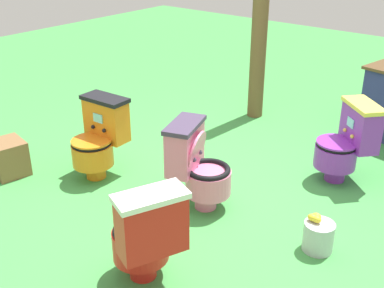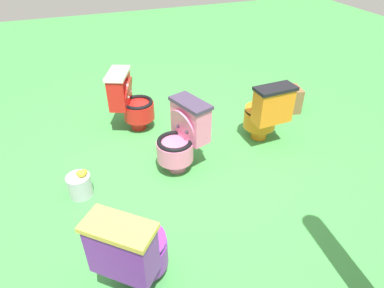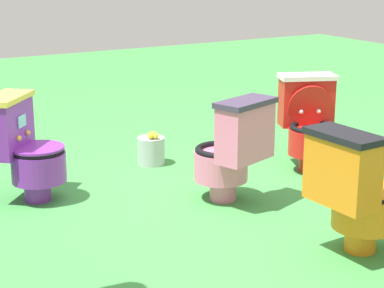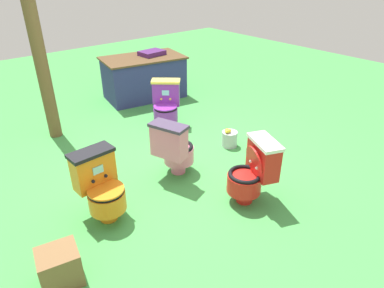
% 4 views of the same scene
% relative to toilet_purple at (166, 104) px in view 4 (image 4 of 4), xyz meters
% --- Properties ---
extents(ground, '(14.00, 14.00, 0.00)m').
position_rel_toilet_purple_xyz_m(ground, '(-0.60, -1.04, -0.37)').
color(ground, '#429947').
extents(toilet_purple, '(0.63, 0.63, 0.73)m').
position_rel_toilet_purple_xyz_m(toilet_purple, '(0.00, 0.00, 0.00)').
color(toilet_purple, purple).
rests_on(toilet_purple, ground).
extents(toilet_red, '(0.61, 0.56, 0.73)m').
position_rel_toilet_purple_xyz_m(toilet_red, '(-0.41, -2.12, 0.00)').
color(toilet_red, red).
rests_on(toilet_red, ground).
extents(toilet_pink, '(0.60, 0.54, 0.73)m').
position_rel_toilet_purple_xyz_m(toilet_pink, '(-0.74, -1.18, 0.00)').
color(toilet_pink, pink).
rests_on(toilet_pink, ground).
extents(toilet_orange, '(0.45, 0.51, 0.73)m').
position_rel_toilet_purple_xyz_m(toilet_orange, '(-1.77, -1.32, 0.00)').
color(toilet_orange, orange).
rests_on(toilet_orange, ground).
extents(vendor_table, '(1.59, 1.11, 0.85)m').
position_rel_toilet_purple_xyz_m(vendor_table, '(0.46, 1.32, 0.02)').
color(vendor_table, navy).
rests_on(vendor_table, ground).
extents(wooden_post, '(0.18, 0.18, 2.07)m').
position_rel_toilet_purple_xyz_m(wooden_post, '(-1.46, 0.83, 0.66)').
color(wooden_post, brown).
rests_on(wooden_post, ground).
extents(small_crate, '(0.37, 0.34, 0.32)m').
position_rel_toilet_purple_xyz_m(small_crate, '(-2.43, -1.85, -0.21)').
color(small_crate, brown).
rests_on(small_crate, ground).
extents(lemon_bucket, '(0.22, 0.22, 0.28)m').
position_rel_toilet_purple_xyz_m(lemon_bucket, '(0.29, -1.10, -0.25)').
color(lemon_bucket, '#B7B7BF').
rests_on(lemon_bucket, ground).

